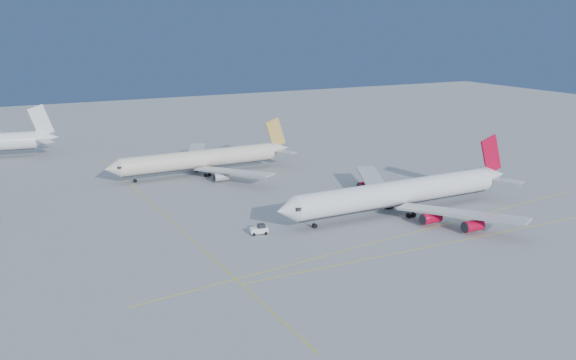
{
  "coord_description": "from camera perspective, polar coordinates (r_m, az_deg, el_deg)",
  "views": [
    {
      "loc": [
        -78.94,
        -106.51,
        43.08
      ],
      "look_at": [
        -12.76,
        21.62,
        7.0
      ],
      "focal_mm": 40.0,
      "sensor_mm": 36.0,
      "label": 1
    }
  ],
  "objects": [
    {
      "name": "pushback_tug",
      "position": [
        133.15,
        -2.57,
        -4.41
      ],
      "size": [
        3.91,
        2.76,
        2.05
      ],
      "rotation": [
        0.0,
        0.0,
        -0.17
      ],
      "color": "white",
      "rests_on": "ground"
    },
    {
      "name": "ground",
      "position": [
        139.4,
        8.79,
        -4.13
      ],
      "size": [
        500.0,
        500.0,
        0.0
      ],
      "primitive_type": "plane",
      "color": "slate",
      "rests_on": "ground"
    },
    {
      "name": "airliner_etihad",
      "position": [
        185.06,
        -7.53,
        1.88
      ],
      "size": [
        56.25,
        51.98,
        14.69
      ],
      "rotation": [
        0.0,
        0.0,
        0.04
      ],
      "color": "beige",
      "rests_on": "ground"
    },
    {
      "name": "airliner_virgin",
      "position": [
        148.62,
        10.12,
        -1.1
      ],
      "size": [
        64.48,
        58.0,
        15.93
      ],
      "rotation": [
        0.0,
        0.0,
        0.03
      ],
      "color": "white",
      "rests_on": "ground"
    },
    {
      "name": "taxiway_lines",
      "position": [
        136.8,
        2.21,
        -4.31
      ],
      "size": [
        118.86,
        140.0,
        0.02
      ],
      "color": "#D0BF0B",
      "rests_on": "ground"
    }
  ]
}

